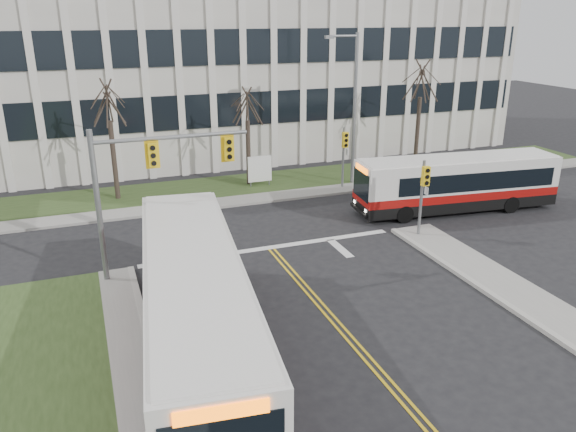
{
  "coord_description": "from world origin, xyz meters",
  "views": [
    {
      "loc": [
        -7.6,
        -14.5,
        10.21
      ],
      "look_at": [
        0.35,
        6.78,
        2.0
      ],
      "focal_mm": 35.0,
      "sensor_mm": 36.0,
      "label": 1
    }
  ],
  "objects_px": {
    "streetlight": "(352,102)",
    "bus_cross": "(456,185)",
    "directory_sign": "(260,169)",
    "bus_main": "(195,313)"
  },
  "relations": [
    {
      "from": "streetlight",
      "to": "bus_cross",
      "type": "relative_size",
      "value": 0.83
    },
    {
      "from": "bus_main",
      "to": "directory_sign",
      "type": "bearing_deg",
      "value": 72.92
    },
    {
      "from": "directory_sign",
      "to": "bus_cross",
      "type": "distance_m",
      "value": 11.72
    },
    {
      "from": "directory_sign",
      "to": "bus_main",
      "type": "xyz_separation_m",
      "value": [
        -7.5,
        -17.06,
        0.55
      ]
    },
    {
      "from": "streetlight",
      "to": "bus_main",
      "type": "height_order",
      "value": "streetlight"
    },
    {
      "from": "bus_cross",
      "to": "streetlight",
      "type": "bearing_deg",
      "value": -148.31
    },
    {
      "from": "streetlight",
      "to": "bus_main",
      "type": "xyz_separation_m",
      "value": [
        -13.03,
        -15.76,
        -3.47
      ]
    },
    {
      "from": "streetlight",
      "to": "directory_sign",
      "type": "relative_size",
      "value": 4.6
    },
    {
      "from": "directory_sign",
      "to": "bus_main",
      "type": "bearing_deg",
      "value": -113.73
    },
    {
      "from": "directory_sign",
      "to": "bus_cross",
      "type": "relative_size",
      "value": 0.18
    }
  ]
}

